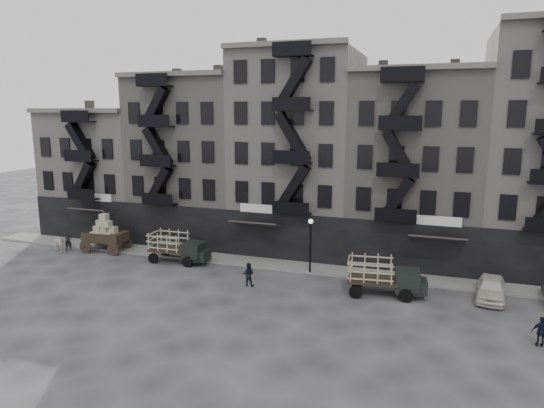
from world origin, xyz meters
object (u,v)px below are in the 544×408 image
(pedestrian_mid, at_px, (248,274))
(pedestrian_west, at_px, (68,241))
(policeman, at_px, (541,332))
(stake_truck_west, at_px, (178,245))
(stake_truck_east, at_px, (384,274))
(wagon, at_px, (104,230))
(horse, at_px, (58,244))
(car_east, at_px, (491,288))

(pedestrian_mid, bearing_deg, pedestrian_west, -16.30)
(policeman, bearing_deg, stake_truck_west, -18.94)
(stake_truck_west, distance_m, policeman, 26.18)
(stake_truck_east, bearing_deg, pedestrian_west, 169.45)
(wagon, relative_size, stake_truck_east, 0.75)
(horse, xyz_separation_m, stake_truck_west, (11.38, 0.85, 0.67))
(wagon, bearing_deg, policeman, -14.56)
(horse, relative_size, stake_truck_east, 0.34)
(stake_truck_east, distance_m, pedestrian_west, 27.74)
(horse, relative_size, car_east, 0.41)
(horse, xyz_separation_m, policeman, (36.71, -5.70, 0.07))
(stake_truck_east, bearing_deg, horse, 171.09)
(horse, height_order, car_east, horse)
(car_east, relative_size, policeman, 2.65)
(stake_truck_west, relative_size, car_east, 1.15)
(stake_truck_east, height_order, pedestrian_mid, stake_truck_east)
(pedestrian_west, distance_m, policeman, 36.87)
(wagon, relative_size, car_east, 0.91)
(stake_truck_east, distance_m, pedestrian_mid, 9.36)
(policeman, bearing_deg, stake_truck_east, -32.75)
(stake_truck_west, bearing_deg, policeman, -14.79)
(policeman, bearing_deg, pedestrian_west, -14.55)
(wagon, relative_size, stake_truck_west, 0.79)
(horse, bearing_deg, stake_truck_west, -68.61)
(pedestrian_mid, xyz_separation_m, policeman, (17.87, -3.35, -0.02))
(horse, distance_m, stake_truck_east, 28.12)
(pedestrian_mid, relative_size, policeman, 1.03)
(stake_truck_west, distance_m, pedestrian_west, 10.98)
(wagon, xyz_separation_m, car_east, (31.12, -0.98, -1.14))
(wagon, bearing_deg, horse, -159.82)
(horse, xyz_separation_m, pedestrian_west, (0.42, 0.78, 0.04))
(pedestrian_mid, bearing_deg, wagon, -21.08)
(stake_truck_east, bearing_deg, policeman, -35.09)
(stake_truck_east, height_order, pedestrian_west, stake_truck_east)
(pedestrian_mid, bearing_deg, policeman, 162.73)
(policeman, bearing_deg, pedestrian_mid, -15.04)
(stake_truck_west, xyz_separation_m, policeman, (25.33, -6.55, -0.60))
(horse, relative_size, policeman, 1.09)
(pedestrian_mid, height_order, policeman, pedestrian_mid)
(wagon, bearing_deg, car_east, -3.98)
(horse, distance_m, pedestrian_west, 0.88)
(stake_truck_west, bearing_deg, horse, -175.99)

